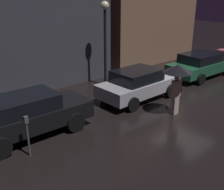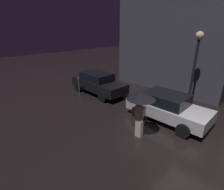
# 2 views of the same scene
# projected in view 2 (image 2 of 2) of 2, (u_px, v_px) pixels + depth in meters

# --- Properties ---
(ground_plane) EXTENTS (60.00, 60.00, 0.00)m
(ground_plane) POSITION_uv_depth(u_px,v_px,m) (195.00, 150.00, 6.83)
(ground_plane) COLOR black
(building_facade_left) EXTENTS (8.23, 3.00, 11.00)m
(building_facade_left) POSITION_uv_depth(u_px,v_px,m) (177.00, 12.00, 12.22)
(building_facade_left) COLOR #3D3D47
(building_facade_left) RESTS_ON ground
(parked_car_black) EXTENTS (4.39, 1.88, 1.50)m
(parked_car_black) POSITION_uv_depth(u_px,v_px,m) (98.00, 83.00, 12.39)
(parked_car_black) COLOR black
(parked_car_black) RESTS_ON ground
(parked_car_silver) EXTENTS (4.05, 1.96, 1.41)m
(parked_car_silver) POSITION_uv_depth(u_px,v_px,m) (167.00, 107.00, 8.80)
(parked_car_silver) COLOR #B7B7BF
(parked_car_silver) RESTS_ON ground
(pedestrian_with_umbrella) EXTENTS (1.17, 1.17, 2.09)m
(pedestrian_with_umbrella) POSITION_uv_depth(u_px,v_px,m) (141.00, 101.00, 7.08)
(pedestrian_with_umbrella) COLOR beige
(pedestrian_with_umbrella) RESTS_ON ground
(parking_meter) EXTENTS (0.12, 0.10, 1.33)m
(parking_meter) POSITION_uv_depth(u_px,v_px,m) (79.00, 84.00, 11.96)
(parking_meter) COLOR #4C5154
(parking_meter) RESTS_ON ground
(street_lamp_near) EXTENTS (0.42, 0.42, 4.29)m
(street_lamp_near) POSITION_uv_depth(u_px,v_px,m) (196.00, 56.00, 9.55)
(street_lamp_near) COLOR black
(street_lamp_near) RESTS_ON ground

